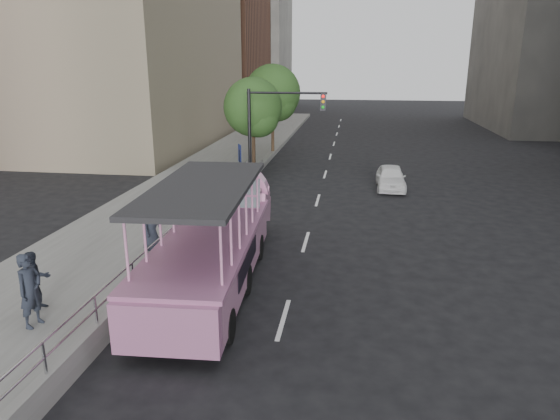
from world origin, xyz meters
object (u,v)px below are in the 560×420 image
object	(u,v)px
parking_sign	(240,165)
street_tree_far	(274,95)
traffic_signal	(271,122)
pedestrian_near	(30,290)
pedestrian_mid	(35,281)
pedestrian_far	(151,225)
street_tree_near	(254,110)
duck_boat	(216,239)
car	(391,177)

from	to	relation	value
parking_sign	street_tree_far	size ratio (longest dim) A/B	0.42
traffic_signal	pedestrian_near	bearing A→B (deg)	-101.23
pedestrian_mid	pedestrian_far	world-z (taller)	pedestrian_far
parking_sign	street_tree_near	bearing A→B (deg)	94.43
traffic_signal	street_tree_far	distance (m)	9.57
duck_boat	car	bearing A→B (deg)	63.82
street_tree_near	duck_boat	bearing A→B (deg)	-83.19
pedestrian_far	street_tree_near	size ratio (longest dim) A/B	0.31
street_tree_near	traffic_signal	bearing A→B (deg)	-65.02
car	pedestrian_near	world-z (taller)	pedestrian_near
duck_boat	parking_sign	size ratio (longest dim) A/B	3.74
pedestrian_near	pedestrian_far	bearing A→B (deg)	2.46
traffic_signal	street_tree_near	size ratio (longest dim) A/B	0.91
pedestrian_mid	traffic_signal	xyz separation A→B (m)	(3.64, 15.43, 2.40)
pedestrian_mid	parking_sign	xyz separation A→B (m)	(2.52, 12.72, 0.61)
pedestrian_mid	parking_sign	distance (m)	12.98
street_tree_near	pedestrian_mid	bearing A→B (deg)	-96.18
car	pedestrian_far	size ratio (longest dim) A/B	2.09
duck_boat	car	world-z (taller)	duck_boat
car	traffic_signal	world-z (taller)	traffic_signal
pedestrian_mid	parking_sign	size ratio (longest dim) A/B	0.59
parking_sign	street_tree_far	bearing A→B (deg)	91.30
parking_sign	street_tree_near	world-z (taller)	street_tree_near
pedestrian_far	street_tree_far	xyz separation A→B (m)	(1.01, 20.22, 3.12)
duck_boat	pedestrian_mid	distance (m)	5.16
parking_sign	street_tree_near	distance (m)	6.51
pedestrian_far	pedestrian_mid	bearing A→B (deg)	174.73
duck_boat	car	distance (m)	13.90
duck_boat	traffic_signal	bearing A→B (deg)	91.19
parking_sign	street_tree_far	xyz separation A→B (m)	(-0.28, 12.14, 2.60)
pedestrian_near	pedestrian_far	xyz separation A→B (m)	(0.82, 5.43, -0.05)
duck_boat	pedestrian_mid	xyz separation A→B (m)	(-3.89, -3.38, -0.14)
parking_sign	street_tree_near	xyz separation A→B (m)	(-0.48, 6.14, 2.12)
pedestrian_near	traffic_signal	world-z (taller)	traffic_signal
car	pedestrian_far	world-z (taller)	pedestrian_far
pedestrian_mid	pedestrian_far	xyz separation A→B (m)	(1.24, 4.64, 0.09)
car	street_tree_far	world-z (taller)	street_tree_far
traffic_signal	street_tree_far	xyz separation A→B (m)	(-1.40, 9.43, 0.81)
pedestrian_mid	pedestrian_far	size ratio (longest dim) A/B	0.90
pedestrian_far	parking_sign	distance (m)	8.20
traffic_signal	pedestrian_far	bearing A→B (deg)	-102.56
parking_sign	duck_boat	bearing A→B (deg)	-81.64
pedestrian_far	traffic_signal	xyz separation A→B (m)	(2.40, 10.79, 2.32)
pedestrian_near	pedestrian_far	world-z (taller)	pedestrian_near
pedestrian_mid	street_tree_near	xyz separation A→B (m)	(2.04, 18.86, 2.73)
pedestrian_near	duck_boat	bearing A→B (deg)	-28.72
parking_sign	street_tree_far	distance (m)	12.42
pedestrian_far	street_tree_near	xyz separation A→B (m)	(0.81, 14.22, 2.64)
duck_boat	street_tree_far	size ratio (longest dim) A/B	1.57
duck_boat	traffic_signal	distance (m)	12.26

